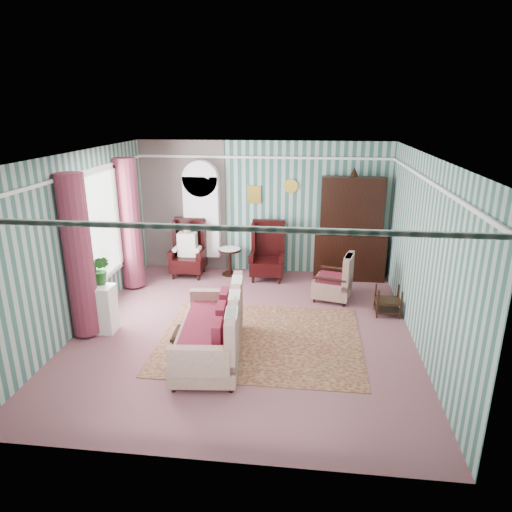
# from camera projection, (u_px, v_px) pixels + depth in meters

# --- Properties ---
(floor) EXTENTS (6.00, 6.00, 0.00)m
(floor) POSITION_uv_depth(u_px,v_px,m) (245.00, 330.00, 7.68)
(floor) COLOR #7E4951
(floor) RESTS_ON ground
(room_shell) EXTENTS (5.53, 6.02, 2.91)m
(room_shell) POSITION_uv_depth(u_px,v_px,m) (207.00, 210.00, 7.29)
(room_shell) COLOR #345F56
(room_shell) RESTS_ON ground
(bookcase) EXTENTS (0.80, 0.28, 2.24)m
(bookcase) POSITION_uv_depth(u_px,v_px,m) (202.00, 223.00, 10.16)
(bookcase) COLOR white
(bookcase) RESTS_ON floor
(dresser_hutch) EXTENTS (1.50, 0.56, 2.36)m
(dresser_hutch) POSITION_uv_depth(u_px,v_px,m) (351.00, 225.00, 9.66)
(dresser_hutch) COLOR black
(dresser_hutch) RESTS_ON floor
(wingback_left) EXTENTS (0.76, 0.80, 1.25)m
(wingback_left) POSITION_uv_depth(u_px,v_px,m) (188.00, 248.00, 9.97)
(wingback_left) COLOR black
(wingback_left) RESTS_ON floor
(wingback_right) EXTENTS (0.76, 0.80, 1.25)m
(wingback_right) POSITION_uv_depth(u_px,v_px,m) (267.00, 251.00, 9.78)
(wingback_right) COLOR black
(wingback_right) RESTS_ON floor
(seated_woman) EXTENTS (0.44, 0.40, 1.18)m
(seated_woman) POSITION_uv_depth(u_px,v_px,m) (188.00, 250.00, 9.98)
(seated_woman) COLOR white
(seated_woman) RESTS_ON floor
(round_side_table) EXTENTS (0.50, 0.50, 0.60)m
(round_side_table) POSITION_uv_depth(u_px,v_px,m) (230.00, 262.00, 10.11)
(round_side_table) COLOR black
(round_side_table) RESTS_ON floor
(nest_table) EXTENTS (0.45, 0.38, 0.54)m
(nest_table) POSITION_uv_depth(u_px,v_px,m) (388.00, 301.00, 8.17)
(nest_table) COLOR black
(nest_table) RESTS_ON floor
(plant_stand) EXTENTS (0.55, 0.35, 0.80)m
(plant_stand) POSITION_uv_depth(u_px,v_px,m) (98.00, 309.00, 7.54)
(plant_stand) COLOR silver
(plant_stand) RESTS_ON floor
(rug) EXTENTS (3.20, 2.60, 0.01)m
(rug) POSITION_uv_depth(u_px,v_px,m) (260.00, 339.00, 7.36)
(rug) COLOR #471D17
(rug) RESTS_ON floor
(sofa) EXTENTS (1.31, 2.14, 0.97)m
(sofa) POSITION_uv_depth(u_px,v_px,m) (209.00, 327.00, 6.72)
(sofa) COLOR beige
(sofa) RESTS_ON floor
(floral_armchair) EXTENTS (0.99, 0.93, 1.05)m
(floral_armchair) POSITION_uv_depth(u_px,v_px,m) (333.00, 273.00, 8.76)
(floral_armchair) COLOR beige
(floral_armchair) RESTS_ON floor
(coffee_table) EXTENTS (0.85, 0.53, 0.40)m
(coffee_table) POSITION_uv_depth(u_px,v_px,m) (202.00, 345.00, 6.79)
(coffee_table) COLOR black
(coffee_table) RESTS_ON floor
(potted_plant_a) EXTENTS (0.43, 0.39, 0.40)m
(potted_plant_a) POSITION_uv_depth(u_px,v_px,m) (85.00, 277.00, 7.25)
(potted_plant_a) COLOR #1C591C
(potted_plant_a) RESTS_ON plant_stand
(potted_plant_b) EXTENTS (0.29, 0.24, 0.50)m
(potted_plant_b) POSITION_uv_depth(u_px,v_px,m) (101.00, 270.00, 7.41)
(potted_plant_b) COLOR #22561B
(potted_plant_b) RESTS_ON plant_stand
(potted_plant_c) EXTENTS (0.29, 0.29, 0.42)m
(potted_plant_c) POSITION_uv_depth(u_px,v_px,m) (95.00, 272.00, 7.43)
(potted_plant_c) COLOR #204E18
(potted_plant_c) RESTS_ON plant_stand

